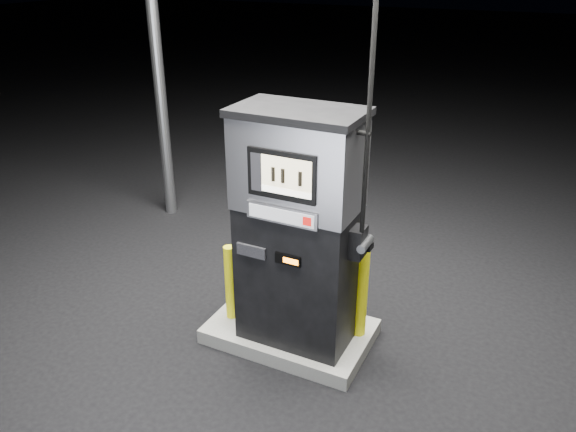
% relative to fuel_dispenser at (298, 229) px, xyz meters
% --- Properties ---
extents(ground, '(80.00, 80.00, 0.00)m').
position_rel_fuel_dispenser_xyz_m(ground, '(-0.13, 0.10, -1.31)').
color(ground, black).
rests_on(ground, ground).
extents(pump_island, '(1.60, 1.00, 0.15)m').
position_rel_fuel_dispenser_xyz_m(pump_island, '(-0.13, 0.10, -1.24)').
color(pump_island, slate).
rests_on(pump_island, ground).
extents(fuel_dispenser, '(1.24, 0.68, 4.70)m').
position_rel_fuel_dispenser_xyz_m(fuel_dispenser, '(0.00, 0.00, 0.00)').
color(fuel_dispenser, black).
rests_on(fuel_dispenser, pump_island).
extents(bollard_left, '(0.12, 0.12, 0.81)m').
position_rel_fuel_dispenser_xyz_m(bollard_left, '(-0.74, -0.02, -0.76)').
color(bollard_left, '#FDF70E').
rests_on(bollard_left, pump_island).
extents(bollard_right, '(0.15, 0.15, 0.96)m').
position_rel_fuel_dispenser_xyz_m(bollard_right, '(0.54, 0.29, -0.68)').
color(bollard_right, '#FDF70E').
rests_on(bollard_right, pump_island).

